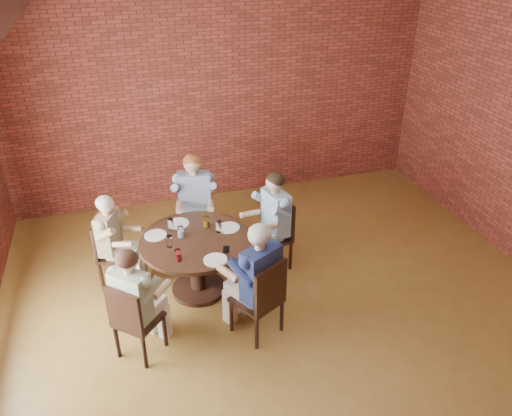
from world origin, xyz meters
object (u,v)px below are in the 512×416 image
object	(u,v)px
diner_d	(136,303)
smartphone	(226,249)
diner_b	(195,204)
chair_a	(277,231)
chair_d	(133,319)
diner_c	(114,243)
chair_b	(196,212)
dining_table	(197,255)
chair_c	(110,251)
chair_e	(263,297)
diner_e	(257,280)
diner_a	(272,222)

from	to	relation	value
diner_d	smartphone	distance (m)	1.16
smartphone	diner_b	bearing A→B (deg)	112.00
chair_a	chair_d	distance (m)	2.21
chair_a	diner_c	size ratio (longest dim) A/B	0.76
chair_b	diner_b	size ratio (longest dim) A/B	0.70
chair_b	diner_d	world-z (taller)	diner_d
chair_a	dining_table	bearing A→B (deg)	-90.00
diner_b	chair_c	distance (m)	1.27
diner_c	smartphone	world-z (taller)	diner_c
chair_e	diner_e	world-z (taller)	diner_e
dining_table	smartphone	size ratio (longest dim) A/B	9.47
chair_d	diner_d	distance (m)	0.17
diner_c	diner_b	bearing A→B (deg)	-39.42
diner_c	diner_d	bearing A→B (deg)	-148.87
diner_c	smartphone	size ratio (longest dim) A/B	8.98
chair_a	chair_e	bearing A→B (deg)	-38.46
chair_b	diner_d	bearing A→B (deg)	-106.84
diner_b	diner_c	xyz separation A→B (m)	(-1.08, -0.54, -0.07)
chair_c	chair_e	world-z (taller)	chair_e
diner_c	chair_d	bearing A→B (deg)	-151.57
dining_table	chair_e	world-z (taller)	chair_e
diner_b	chair_a	bearing A→B (deg)	-26.80
dining_table	chair_b	distance (m)	1.05
chair_b	diner_c	size ratio (longest dim) A/B	0.78
dining_table	chair_d	world-z (taller)	chair_d
chair_b	diner_e	world-z (taller)	diner_e
diner_a	dining_table	bearing A→B (deg)	-90.00
chair_a	chair_e	distance (m)	1.33
chair_d	smartphone	world-z (taller)	chair_d
diner_b	chair_c	bearing A→B (deg)	-145.83
diner_a	chair_e	size ratio (longest dim) A/B	1.38
diner_c	smartphone	xyz separation A→B (m)	(1.20, -0.72, 0.14)
diner_d	smartphone	xyz separation A→B (m)	(1.04, 0.50, 0.11)
diner_a	diner_b	bearing A→B (deg)	-143.43
chair_a	diner_a	size ratio (longest dim) A/B	0.70
diner_c	diner_e	xyz separation A→B (m)	(1.39, -1.27, 0.07)
chair_a	diner_c	bearing A→B (deg)	-107.43
diner_e	smartphone	distance (m)	0.59
diner_a	diner_c	world-z (taller)	diner_a
chair_b	chair_c	distance (m)	1.31
diner_a	diner_e	size ratio (longest dim) A/B	0.97
diner_b	chair_e	world-z (taller)	diner_b
chair_d	chair_c	bearing A→B (deg)	-39.99
chair_b	chair_e	xyz separation A→B (m)	(0.34, -1.98, 0.00)
chair_b	diner_e	distance (m)	1.93
chair_c	smartphone	distance (m)	1.49
diner_d	diner_e	bearing A→B (deg)	-139.55
chair_b	chair_d	bearing A→B (deg)	-107.42
chair_c	diner_d	bearing A→B (deg)	-146.09
chair_d	diner_d	xyz separation A→B (m)	(0.05, 0.06, 0.15)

